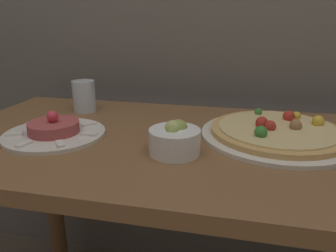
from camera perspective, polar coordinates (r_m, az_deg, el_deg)
The scene contains 5 objects.
dining_table at distance 0.84m, azimuth 8.11°, elevation -9.51°, with size 1.39×0.63×0.73m.
pizza_plate at distance 0.86m, azimuth 18.51°, elevation -1.01°, with size 0.37×0.37×0.05m.
tartare_plate at distance 0.87m, azimuth -19.19°, elevation -0.84°, with size 0.25×0.25×0.07m.
small_bowl at distance 0.71m, azimuth 1.19°, elevation -2.29°, with size 0.11×0.11×0.07m.
drinking_glass at distance 1.06m, azimuth -14.40°, elevation 5.05°, with size 0.07×0.07×0.10m.
Camera 1 is at (0.05, -0.43, 1.02)m, focal length 35.00 mm.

